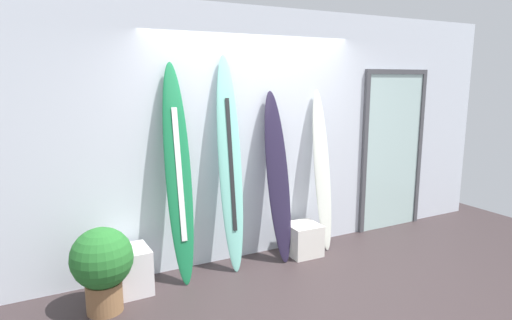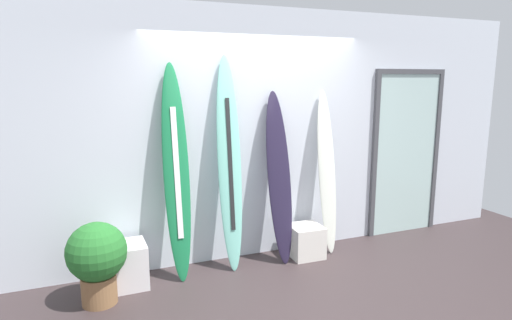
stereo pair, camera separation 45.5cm
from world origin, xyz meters
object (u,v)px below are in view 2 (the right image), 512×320
display_block_left (127,265)px  glass_door (406,150)px  surfboard_seafoam (229,164)px  surfboard_charcoal (279,178)px  display_block_center (306,241)px  surfboard_ivory (327,174)px  surfboard_emerald (176,173)px  potted_plant (97,257)px

display_block_left → glass_door: glass_door is taller
surfboard_seafoam → surfboard_charcoal: size_ratio=1.20×
display_block_center → glass_door: (1.61, 0.27, 0.92)m
surfboard_charcoal → glass_door: glass_door is taller
surfboard_ivory → display_block_center: bearing=-162.9°
display_block_left → display_block_center: size_ratio=1.17×
surfboard_emerald → surfboard_charcoal: surfboard_emerald is taller
surfboard_ivory → surfboard_charcoal: bearing=-176.4°
surfboard_seafoam → surfboard_ivory: surfboard_seafoam is taller
surfboard_seafoam → potted_plant: surfboard_seafoam is taller
display_block_left → display_block_center: display_block_left is taller
surfboard_ivory → glass_door: 1.31m
surfboard_emerald → potted_plant: (-0.80, -0.30, -0.65)m
surfboard_seafoam → surfboard_ivory: 1.22m
surfboard_emerald → display_block_left: surfboard_emerald is taller
surfboard_emerald → display_block_left: 1.03m
potted_plant → surfboard_ivory: bearing=7.5°
surfboard_seafoam → display_block_center: (0.89, -0.09, -0.96)m
surfboard_ivory → display_block_center: surfboard_ivory is taller
surfboard_seafoam → surfboard_charcoal: bearing=-2.8°
surfboard_ivory → potted_plant: (-2.58, -0.34, -0.49)m
surfboard_ivory → display_block_left: (-2.31, -0.09, -0.72)m
surfboard_ivory → potted_plant: surfboard_ivory is taller
potted_plant → display_block_center: bearing=6.1°
surfboard_charcoal → surfboard_ivory: 0.64m
display_block_left → surfboard_ivory: bearing=2.2°
surfboard_seafoam → surfboard_emerald: bearing=-177.2°
surfboard_emerald → surfboard_charcoal: 1.15m
glass_door → surfboard_charcoal: bearing=-173.7°
surfboard_seafoam → potted_plant: 1.57m
surfboard_emerald → display_block_center: surfboard_emerald is taller
surfboard_seafoam → display_block_left: size_ratio=5.23×
surfboard_emerald → surfboard_seafoam: surfboard_seafoam is taller
display_block_center → surfboard_emerald: bearing=177.8°
display_block_left → surfboard_seafoam: bearing=3.9°
surfboard_emerald → glass_door: 3.07m
surfboard_seafoam → surfboard_charcoal: (0.57, -0.03, -0.19)m
display_block_center → glass_door: 1.87m
surfboard_charcoal → surfboard_ivory: bearing=3.6°
surfboard_charcoal → display_block_left: surfboard_charcoal is taller
display_block_left → glass_door: size_ratio=0.20×
surfboard_seafoam → display_block_left: 1.44m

